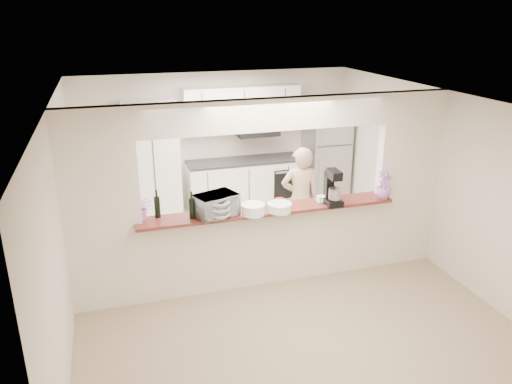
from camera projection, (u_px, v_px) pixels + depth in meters
name	position (u px, v px, depth m)	size (l,w,h in m)	color
floor	(267.00, 281.00, 6.85)	(6.00, 6.00, 0.00)	tan
tile_overlay	(238.00, 235.00, 8.24)	(5.00, 2.90, 0.01)	beige
partition	(268.00, 178.00, 6.34)	(5.00, 0.15, 2.50)	silver
bar_counter	(267.00, 243.00, 6.65)	(3.40, 0.38, 1.09)	silver
kitchen_cabinets	(210.00, 161.00, 8.91)	(3.15, 0.62, 2.25)	white
refrigerator	(326.00, 158.00, 9.51)	(0.75, 0.70, 1.70)	#9E9EA3
flower_left	(141.00, 207.00, 6.03)	(0.29, 0.25, 0.32)	pink
wine_bottle_a	(157.00, 207.00, 6.11)	(0.07, 0.07, 0.36)	black
wine_bottle_b	(192.00, 208.00, 6.07)	(0.07, 0.07, 0.35)	black
toaster_oven	(216.00, 205.00, 6.14)	(0.51, 0.35, 0.28)	#9C9CA1
serving_bowls	(217.00, 209.00, 6.09)	(0.30, 0.30, 0.22)	white
plate_stack_a	(253.00, 209.00, 6.21)	(0.30, 0.30, 0.14)	white
plate_stack_b	(280.00, 207.00, 6.31)	(0.31, 0.31, 0.11)	white
red_bowl	(280.00, 201.00, 6.59)	(0.13, 0.13, 0.06)	maroon
tan_bowl	(272.00, 205.00, 6.45)	(0.13, 0.13, 0.06)	#C9B08D
utensil_caddy	(325.00, 194.00, 6.65)	(0.28, 0.19, 0.24)	silver
stand_mixer	(332.00, 189.00, 6.52)	(0.22, 0.33, 0.47)	black
flower_right	(384.00, 185.00, 6.72)	(0.21, 0.21, 0.38)	#BD6DCB
person	(300.00, 200.00, 7.52)	(0.59, 0.39, 1.62)	tan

